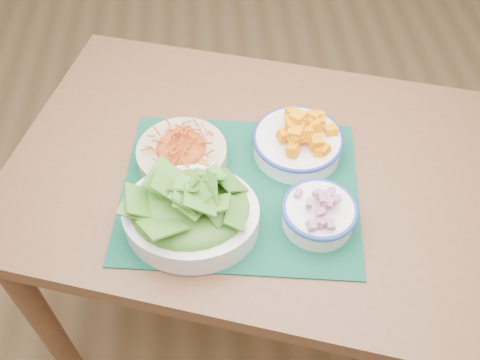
# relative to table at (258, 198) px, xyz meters

# --- Properties ---
(ground) EXTENTS (4.00, 4.00, 0.00)m
(ground) POSITION_rel_table_xyz_m (-0.10, 0.02, -0.64)
(ground) COLOR #967148
(ground) RESTS_ON ground
(table) EXTENTS (1.25, 1.01, 0.75)m
(table) POSITION_rel_table_xyz_m (0.00, 0.00, 0.00)
(table) COLOR brown
(table) RESTS_ON ground
(placemat) EXTENTS (0.54, 0.46, 0.00)m
(placemat) POSITION_rel_table_xyz_m (-0.05, -0.06, 0.11)
(placemat) COLOR #063124
(placemat) RESTS_ON table
(carrot_bowl) EXTENTS (0.20, 0.20, 0.08)m
(carrot_bowl) POSITION_rel_table_xyz_m (-0.16, 0.02, 0.15)
(carrot_bowl) COLOR #BFAD8E
(carrot_bowl) RESTS_ON placemat
(squash_bowl) EXTENTS (0.22, 0.22, 0.10)m
(squash_bowl) POSITION_rel_table_xyz_m (0.09, 0.03, 0.16)
(squash_bowl) COLOR white
(squash_bowl) RESTS_ON placemat
(lettuce_bowl) EXTENTS (0.29, 0.26, 0.12)m
(lettuce_bowl) POSITION_rel_table_xyz_m (-0.15, -0.15, 0.17)
(lettuce_bowl) COLOR white
(lettuce_bowl) RESTS_ON placemat
(onion_bowl) EXTENTS (0.15, 0.15, 0.08)m
(onion_bowl) POSITION_rel_table_xyz_m (0.10, -0.16, 0.15)
(onion_bowl) COLOR white
(onion_bowl) RESTS_ON placemat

